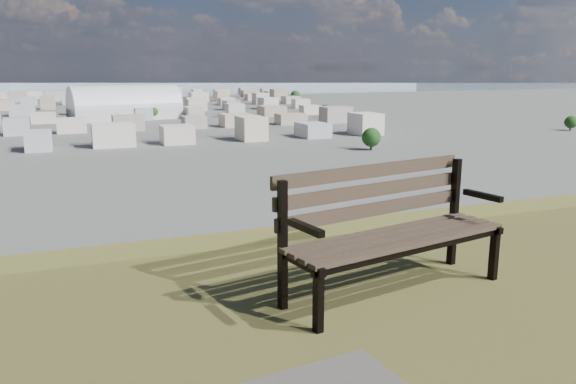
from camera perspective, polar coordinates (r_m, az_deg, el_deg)
name	(u,v)px	position (r m, az deg, el deg)	size (l,w,h in m)	color
park_bench	(389,222)	(3.89, 10.20, -3.04)	(1.70, 0.82, 0.86)	#453527
arena	(125,109)	(309.87, -16.19, 8.12)	(58.20, 32.45, 23.22)	silver
city_blocks	(69,104)	(395.58, -21.40, 8.32)	(395.00, 361.00, 7.00)	beige
city_trees	(15,111)	(321.03, -25.98, 7.39)	(406.52, 387.20, 9.98)	#34281A
bay_water	(64,86)	(900.85, -21.80, 9.95)	(2400.00, 700.00, 0.12)	#8399A6
far_hills	(32,68)	(1404.57, -24.53, 11.37)	(2050.00, 340.00, 60.00)	#91A2B4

